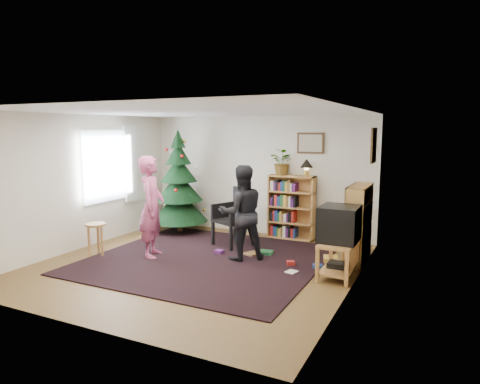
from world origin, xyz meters
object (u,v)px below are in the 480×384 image
at_px(tv_stand, 338,256).
at_px(potted_plant, 283,162).
at_px(picture_right, 374,145).
at_px(person_standing, 152,207).
at_px(armchair, 236,214).
at_px(crt_tv, 339,224).
at_px(person_by_chair, 242,213).
at_px(bookshelf_back, 291,206).
at_px(christmas_tree, 179,190).
at_px(table_lamp, 307,164).
at_px(picture_back, 311,143).
at_px(stool, 96,231).
at_px(bookshelf_right, 358,223).

relative_size(tv_stand, potted_plant, 1.64).
bearing_deg(picture_right, person_standing, -153.86).
bearing_deg(armchair, crt_tv, 0.59).
bearing_deg(person_by_chair, bookshelf_back, -138.60).
xyz_separation_m(christmas_tree, tv_stand, (3.78, -1.37, -0.60)).
bearing_deg(table_lamp, picture_back, 76.84).
distance_m(tv_stand, stool, 4.17).
bearing_deg(stool, bookshelf_right, 22.05).
bearing_deg(crt_tv, person_standing, -172.97).
bearing_deg(potted_plant, picture_right, -17.63).
distance_m(armchair, stool, 2.57).
xyz_separation_m(picture_right, bookshelf_right, (-0.14, -0.39, -1.29)).
bearing_deg(person_standing, bookshelf_back, -60.48).
relative_size(picture_right, person_standing, 0.34).
bearing_deg(bookshelf_right, picture_back, 46.88).
height_order(bookshelf_back, armchair, bookshelf_back).
bearing_deg(tv_stand, bookshelf_back, 126.67).
relative_size(bookshelf_back, person_by_chair, 0.80).
height_order(picture_right, person_standing, picture_right).
height_order(picture_back, christmas_tree, christmas_tree).
bearing_deg(bookshelf_right, christmas_tree, 83.21).
relative_size(bookshelf_right, potted_plant, 2.43).
distance_m(picture_right, crt_tv, 1.74).
height_order(crt_tv, potted_plant, potted_plant).
distance_m(bookshelf_back, tv_stand, 2.37).
xyz_separation_m(bookshelf_back, tv_stand, (1.40, -1.88, -0.34)).
distance_m(person_by_chair, table_lamp, 1.99).
relative_size(stool, person_by_chair, 0.36).
bearing_deg(person_by_chair, stool, -18.54).
bearing_deg(table_lamp, crt_tv, -59.73).
relative_size(crt_tv, armchair, 0.55).
distance_m(potted_plant, table_lamp, 0.50).
height_order(picture_back, person_by_chair, picture_back).
bearing_deg(picture_back, person_standing, -131.16).
xyz_separation_m(picture_back, bookshelf_right, (1.19, -1.11, -1.29)).
bearing_deg(potted_plant, person_standing, -124.70).
relative_size(picture_back, person_by_chair, 0.34).
height_order(bookshelf_back, bookshelf_right, same).
bearing_deg(potted_plant, picture_back, 14.25).
bearing_deg(person_by_chair, tv_stand, 136.56).
xyz_separation_m(bookshelf_right, armchair, (-2.33, 0.05, -0.06)).
xyz_separation_m(stool, person_by_chair, (2.40, 0.92, 0.36)).
bearing_deg(person_by_chair, table_lamp, -147.77).
distance_m(person_standing, table_lamp, 3.14).
height_order(stool, person_standing, person_standing).
relative_size(picture_right, crt_tv, 0.98).
bearing_deg(person_by_chair, picture_back, -147.41).
relative_size(stool, potted_plant, 1.10).
height_order(christmas_tree, stool, christmas_tree).
distance_m(picture_back, christmas_tree, 2.97).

